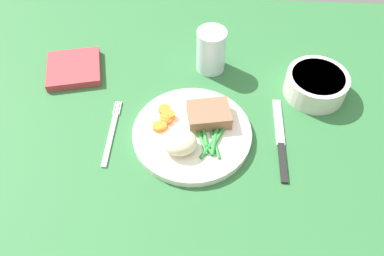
% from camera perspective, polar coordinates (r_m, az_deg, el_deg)
% --- Properties ---
extents(dining_table, '(1.20, 0.90, 0.02)m').
position_cam_1_polar(dining_table, '(0.81, -0.76, 0.27)').
color(dining_table, '#2D6B38').
rests_on(dining_table, ground).
extents(dinner_plate, '(0.24, 0.24, 0.02)m').
position_cam_1_polar(dinner_plate, '(0.78, 0.00, -0.82)').
color(dinner_plate, white).
rests_on(dinner_plate, dining_table).
extents(meat_portion, '(0.09, 0.08, 0.03)m').
position_cam_1_polar(meat_portion, '(0.78, 2.50, 2.25)').
color(meat_portion, '#936047').
rests_on(meat_portion, dinner_plate).
extents(mashed_potatoes, '(0.07, 0.06, 0.04)m').
position_cam_1_polar(mashed_potatoes, '(0.73, -1.86, -2.08)').
color(mashed_potatoes, beige).
rests_on(mashed_potatoes, dinner_plate).
extents(carrot_slices, '(0.04, 0.07, 0.01)m').
position_cam_1_polar(carrot_slices, '(0.79, -3.93, 1.64)').
color(carrot_slices, orange).
rests_on(carrot_slices, dinner_plate).
extents(green_beans, '(0.07, 0.09, 0.01)m').
position_cam_1_polar(green_beans, '(0.76, 2.74, -1.74)').
color(green_beans, '#2D8C38').
rests_on(green_beans, dinner_plate).
extents(fork, '(0.01, 0.17, 0.00)m').
position_cam_1_polar(fork, '(0.80, -11.68, -0.67)').
color(fork, silver).
rests_on(fork, dining_table).
extents(knife, '(0.02, 0.21, 0.01)m').
position_cam_1_polar(knife, '(0.80, 12.81, -1.81)').
color(knife, black).
rests_on(knife, dining_table).
extents(water_glass, '(0.07, 0.07, 0.10)m').
position_cam_1_polar(water_glass, '(0.89, 2.80, 10.95)').
color(water_glass, silver).
rests_on(water_glass, dining_table).
extents(salad_bowl, '(0.13, 0.13, 0.05)m').
position_cam_1_polar(salad_bowl, '(0.88, 17.71, 6.21)').
color(salad_bowl, silver).
rests_on(salad_bowl, dining_table).
extents(napkin, '(0.14, 0.14, 0.02)m').
position_cam_1_polar(napkin, '(0.94, -16.89, 8.32)').
color(napkin, '#B2383D').
rests_on(napkin, dining_table).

